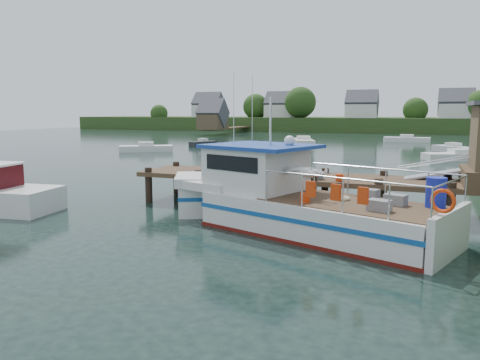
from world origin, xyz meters
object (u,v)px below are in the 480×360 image
(moored_far, at_px, (407,139))
(moored_rowboat, at_px, (254,166))
(moored_b, at_px, (453,149))
(moored_e, at_px, (203,143))
(dock, at_px, (437,161))
(lobster_boat, at_px, (287,201))
(moored_d, at_px, (303,141))
(moored_c, at_px, (460,156))
(moored_a, at_px, (146,148))

(moored_far, bearing_deg, moored_rowboat, -115.54)
(moored_b, height_order, moored_e, moored_b)
(dock, bearing_deg, moored_b, 85.39)
(lobster_boat, bearing_deg, moored_e, 139.51)
(moored_far, relative_size, moored_d, 0.90)
(moored_c, bearing_deg, moored_e, 154.05)
(lobster_boat, bearing_deg, moored_b, 98.20)
(moored_a, xyz_separation_m, moored_d, (12.82, 15.93, 0.04))
(moored_rowboat, distance_m, moored_e, 24.41)
(moored_a, height_order, moored_c, moored_a)
(moored_c, bearing_deg, dock, -108.47)
(moored_b, bearing_deg, moored_e, -160.43)
(moored_far, bearing_deg, dock, -99.54)
(moored_d, xyz_separation_m, moored_e, (-10.51, -7.08, -0.05))
(moored_rowboat, bearing_deg, moored_c, 47.23)
(moored_c, bearing_deg, lobster_boat, -117.32)
(moored_far, distance_m, moored_a, 36.03)
(moored_far, bearing_deg, moored_c, -90.60)
(moored_rowboat, distance_m, moored_far, 38.69)
(moored_rowboat, height_order, moored_a, moored_rowboat)
(lobster_boat, bearing_deg, moored_c, 94.71)
(moored_d, bearing_deg, moored_rowboat, -73.07)
(moored_far, height_order, moored_b, moored_far)
(dock, height_order, moored_rowboat, dock)
(moored_e, bearing_deg, moored_far, 52.46)
(moored_d, distance_m, moored_e, 12.67)
(moored_d, relative_size, moored_e, 1.86)
(moored_a, xyz_separation_m, moored_e, (2.31, 8.85, -0.01))
(lobster_boat, bearing_deg, moored_a, 150.30)
(dock, bearing_deg, moored_a, 140.45)
(dock, bearing_deg, moored_rowboat, 136.00)
(dock, bearing_deg, moored_c, 83.64)
(moored_a, bearing_deg, lobster_boat, -62.17)
(lobster_boat, bearing_deg, moored_d, 122.37)
(moored_far, bearing_deg, moored_e, -154.55)
(lobster_boat, distance_m, moored_b, 37.14)
(lobster_boat, xyz_separation_m, moored_b, (7.54, 36.37, -0.62))
(dock, bearing_deg, lobster_boat, -143.21)
(moored_c, bearing_deg, moored_d, 128.56)
(moored_d, bearing_deg, moored_far, 51.16)
(lobster_boat, relative_size, moored_d, 1.64)
(lobster_boat, height_order, moored_far, lobster_boat)
(lobster_boat, distance_m, moored_far, 52.16)
(moored_rowboat, xyz_separation_m, moored_d, (-2.99, 27.42, 0.02))
(moored_c, bearing_deg, moored_b, 78.44)
(moored_rowboat, relative_size, moored_a, 0.67)
(dock, distance_m, moored_rowboat, 15.63)
(dock, distance_m, moored_d, 40.78)
(lobster_boat, bearing_deg, moored_rowboat, 133.33)
(moored_far, height_order, moored_a, moored_far)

